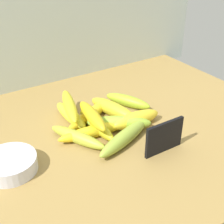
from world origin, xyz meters
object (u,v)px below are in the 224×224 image
banana_6 (90,115)px  banana_1 (71,115)px  banana_2 (96,125)px  banana_7 (119,123)px  banana_10 (92,116)px  banana_9 (113,109)px  banana_4 (136,119)px  banana_5 (95,132)px  chalkboard_sign (164,138)px  fruit_bowl (10,164)px  banana_0 (78,138)px  banana_8 (128,101)px  banana_11 (70,106)px  banana_3 (125,137)px

banana_6 → banana_1: bearing=154.0°
banana_2 → banana_7: 6.32cm
banana_10 → banana_7: bearing=-22.9°
banana_9 → banana_6: bearing=166.7°
banana_7 → banana_9: bearing=69.5°
banana_4 → banana_5: bearing=174.6°
chalkboard_sign → banana_10: chalkboard_sign is taller
fruit_bowl → banana_0: fruit_bowl is taller
banana_5 → banana_8: size_ratio=1.30×
fruit_bowl → banana_0: (17.95, 1.01, -0.11)cm
banana_0 → banana_11: bearing=74.4°
banana_8 → banana_9: 7.35cm
banana_4 → banana_8: 11.54cm
banana_4 → banana_8: banana_4 is taller
banana_3 → banana_7: (2.39, 6.38, 0.13)cm
banana_3 → banana_7: 6.81cm
banana_2 → banana_8: (15.10, 6.50, 0.09)cm
banana_9 → banana_10: (-9.34, -4.17, 2.98)cm
banana_11 → banana_7: bearing=-48.1°
banana_2 → banana_10: bearing=-173.0°
banana_6 → banana_2: bearing=-103.3°
banana_2 → banana_11: bearing=117.4°
banana_7 → banana_9: (2.62, 7.01, 0.12)cm
banana_0 → banana_2: banana_2 is taller
banana_2 → banana_1: bearing=114.7°
banana_4 → banana_7: size_ratio=0.84×
banana_1 → chalkboard_sign: bearing=-62.3°
banana_4 → banana_11: size_ratio=0.81×
banana_7 → banana_10: (-6.72, 2.84, 3.10)cm
banana_6 → banana_9: size_ratio=1.15×
fruit_bowl → banana_9: 34.03cm
banana_1 → banana_7: bearing=-50.0°
banana_4 → banana_10: 12.67cm
banana_8 → banana_10: size_ratio=0.95×
banana_5 → banana_2: bearing=55.8°
banana_3 → banana_6: (-1.85, 15.01, -0.20)cm
banana_0 → banana_3: banana_3 is taller
banana_9 → banana_8: bearing=19.6°
banana_2 → banana_9: (8.19, 4.03, 0.44)cm
fruit_bowl → banana_11: banana_11 is taller
banana_0 → banana_10: bearing=25.3°
banana_0 → chalkboard_sign: bearing=-40.9°
banana_3 → banana_6: size_ratio=0.99×
banana_2 → banana_0: bearing=-157.5°
banana_3 → banana_4: size_ratio=1.34×
banana_1 → banana_5: size_ratio=0.82×
banana_3 → banana_2: bearing=108.8°
banana_1 → banana_9: bearing=-18.9°
chalkboard_sign → banana_2: (-9.47, 17.08, -2.17)cm
banana_5 → banana_11: 11.37cm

